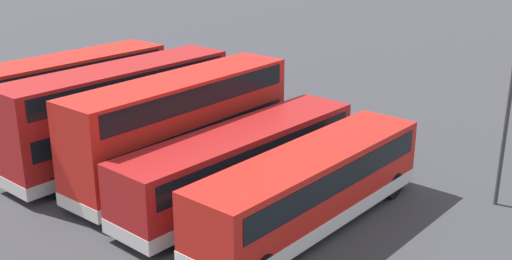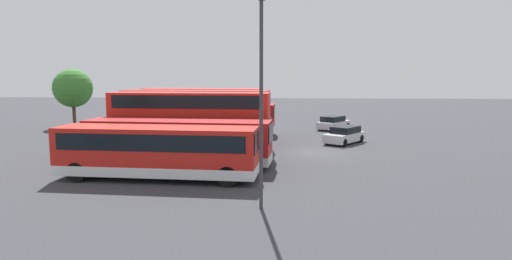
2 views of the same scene
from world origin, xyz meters
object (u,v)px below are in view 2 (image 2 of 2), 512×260
Objects in this scene: bus_single_deck_near_end at (157,151)px; lamp_post_tall at (261,88)px; bus_single_deck_second at (178,141)px; bus_single_deck_sixth at (212,118)px; bus_double_decker_third at (190,122)px; car_hatchback_silver at (333,123)px; bus_double_decker_fourth at (196,117)px; bus_double_decker_fifth at (203,113)px; car_small_green at (345,135)px.

bus_single_deck_near_end is 8.62m from lamp_post_tall.
bus_single_deck_sixth is at bearing 0.59° from bus_single_deck_second.
car_hatchback_silver is (15.60, -11.78, -1.75)m from bus_double_decker_third.
bus_double_decker_fourth is at bearing 20.81° from lamp_post_tall.
bus_double_decker_third is at bearing -178.67° from bus_single_deck_sixth.
car_small_green is at bearing -92.36° from bus_double_decker_fifth.
car_small_green is (-4.51, -11.96, -0.92)m from bus_single_deck_sixth.
car_hatchback_silver is at bearing -55.18° from bus_double_decker_fifth.
bus_double_decker_third and bus_double_decker_fourth have the same top height.
bus_single_deck_second is at bearing 130.12° from car_small_green.
bus_single_deck_near_end is 0.95× the size of bus_single_deck_second.
bus_single_deck_sixth is at bearing -1.96° from bus_double_decker_fifth.
car_hatchback_silver is at bearing -37.07° from bus_double_decker_third.
bus_single_deck_second is 14.47m from bus_single_deck_sixth.
car_small_green is at bearing -42.08° from bus_single_deck_near_end.
bus_double_decker_third is at bearing 142.93° from car_hatchback_silver.
bus_double_decker_third is 13.56m from car_small_green.
bus_single_deck_second is 6.95m from bus_double_decker_fourth.
car_hatchback_silver is 1.01× the size of car_small_green.
bus_single_deck_second is (3.52, -0.35, 0.00)m from bus_single_deck_near_end.
bus_single_deck_second is at bearing 178.09° from bus_double_decker_third.
bus_single_deck_sixth is at bearing 110.31° from car_hatchback_silver.
bus_single_deck_near_end is at bearing 137.92° from car_small_green.
car_hatchback_silver is at bearing -32.15° from bus_single_deck_second.
bus_single_deck_second is 22.37m from car_hatchback_silver.
bus_double_decker_fourth is at bearing 104.30° from car_small_green.
bus_double_decker_fifth is at bearing 17.44° from lamp_post_tall.
bus_double_decker_third is 7.14m from bus_double_decker_fifth.
bus_single_deck_near_end is 14.00m from bus_double_decker_fifth.
bus_double_decker_fourth is 1.13× the size of bus_double_decker_fifth.
bus_double_decker_fifth is at bearing 3.18° from bus_double_decker_third.
bus_single_deck_near_end is at bearing 179.35° from bus_single_deck_sixth.
bus_double_decker_third is at bearing -3.88° from bus_single_deck_near_end.
car_hatchback_silver is (22.44, -12.25, -0.92)m from bus_single_deck_near_end.
bus_double_decker_third is 1.10× the size of bus_double_decker_fifth.
car_small_green is (-0.50, -12.10, -1.75)m from bus_double_decker_fifth.
lamp_post_tall is at bearing -129.51° from bus_single_deck_near_end.
bus_double_decker_fifth is 2.33× the size of car_hatchback_silver.
bus_single_deck_near_end is 0.94× the size of bus_single_deck_sixth.
car_small_green is (-8.97, 0.08, -0.00)m from car_hatchback_silver.
bus_single_deck_sixth is (7.57, -0.03, -0.83)m from bus_double_decker_fourth.
bus_double_decker_fifth is (10.45, 0.29, 0.82)m from bus_single_deck_second.
bus_double_decker_fourth is at bearing 179.74° from bus_single_deck_sixth.
bus_double_decker_fifth is 1.12× the size of lamp_post_tall.
bus_double_decker_fifth is 14.94m from car_hatchback_silver.
car_small_green is at bearing -49.88° from bus_single_deck_second.
lamp_post_tall is (-11.81, -5.55, 2.84)m from bus_double_decker_third.
bus_single_deck_second is 1.30× the size of lamp_post_tall.
bus_single_deck_sixth is at bearing 69.32° from car_small_green.
car_hatchback_silver and car_small_green have the same top height.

